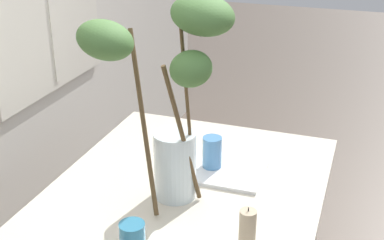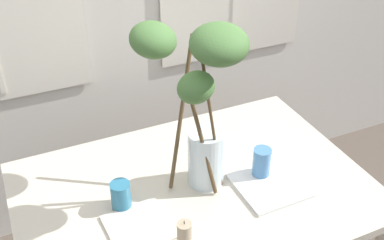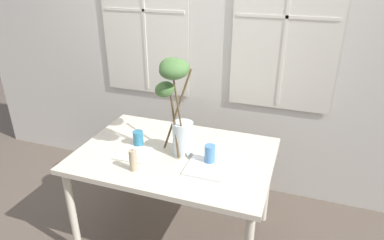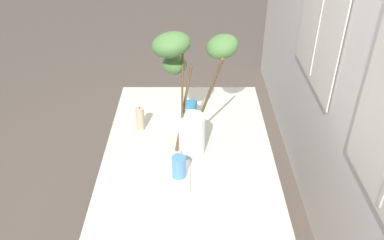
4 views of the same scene
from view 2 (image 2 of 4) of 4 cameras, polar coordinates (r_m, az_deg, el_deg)
dining_table at (r=1.92m, az=0.32°, el=-9.86°), size 1.38×0.95×0.76m
vase_with_branches at (r=1.66m, az=0.62°, el=2.35°), size 0.36×0.50×0.72m
drinking_glass_blue_left at (r=1.78m, az=-8.67°, el=-9.09°), size 0.08×0.08×0.11m
drinking_glass_blue_right at (r=1.90m, az=8.47°, el=-5.23°), size 0.07×0.07×0.13m
plate_square_left at (r=1.73m, az=-6.50°, el=-12.79°), size 0.23×0.23×0.01m
plate_square_right at (r=1.90m, az=9.38°, el=-7.89°), size 0.26×0.26×0.01m
pillar_candle at (r=1.58m, az=-0.93°, el=-14.36°), size 0.05×0.05×0.16m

